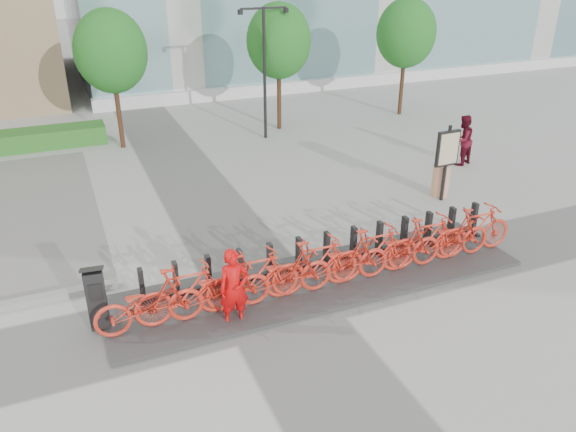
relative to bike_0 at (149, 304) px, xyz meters
name	(u,v)px	position (x,y,z in m)	size (l,w,h in m)	color
ground	(272,301)	(2.60, 0.05, -0.64)	(120.00, 120.00, 0.00)	#9E9E95
hedge_b	(23,140)	(-2.40, 13.25, -0.29)	(6.00, 1.20, 0.70)	#287529
tree_1	(111,52)	(1.10, 12.05, 2.95)	(2.60, 2.60, 5.10)	#4F2D1D
tree_2	(279,41)	(7.60, 12.05, 2.95)	(2.60, 2.60, 5.10)	#4F2D1D
tree_3	(406,33)	(13.60, 12.05, 2.95)	(2.60, 2.60, 5.10)	#4F2D1D
streetlamp	(264,59)	(6.60, 11.05, 2.49)	(2.00, 0.20, 5.00)	black
dock_pad	(320,280)	(3.90, 0.35, -0.60)	(9.60, 2.40, 0.08)	#3D3D3D
dock_rail_posts	(328,250)	(4.32, 0.82, -0.14)	(8.74, 0.50, 0.85)	black
bike_0	(149,304)	(0.00, 0.00, 0.00)	(0.75, 2.15, 1.13)	red
bike_1	(185,293)	(0.72, 0.00, 0.06)	(0.59, 2.08, 1.25)	red
bike_2	(220,288)	(1.44, 0.00, 0.00)	(0.75, 2.15, 1.13)	red
bike_3	(253,278)	(2.16, 0.00, 0.06)	(0.59, 2.08, 1.25)	red
bike_4	(285,274)	(2.88, 0.00, 0.00)	(0.75, 2.15, 1.13)	red
bike_5	(316,265)	(3.60, 0.00, 0.06)	(0.59, 2.08, 1.25)	red
bike_6	(345,261)	(4.32, 0.00, 0.00)	(0.75, 2.15, 1.13)	red
bike_7	(373,252)	(5.04, 0.00, 0.06)	(0.59, 2.08, 1.25)	red
bike_8	(400,249)	(5.76, 0.00, 0.00)	(0.75, 2.15, 1.13)	red
bike_9	(426,241)	(6.48, 0.00, 0.06)	(0.59, 2.08, 1.25)	red
bike_10	(451,238)	(7.20, 0.00, 0.00)	(0.75, 2.15, 1.13)	red
bike_11	(475,230)	(7.92, 0.00, 0.06)	(0.59, 2.08, 1.25)	red
kiosk	(96,298)	(-0.93, 0.43, 0.11)	(0.47, 0.41, 1.41)	black
worker_red	(234,288)	(1.62, -0.42, 0.20)	(0.62, 0.40, 1.69)	red
pedestrian	(463,140)	(11.86, 5.48, 0.24)	(0.86, 0.67, 1.77)	#500B1A
construction_barrel	(441,180)	(9.46, 3.42, -0.14)	(0.53, 0.53, 1.02)	orange
map_sign	(447,152)	(9.33, 3.12, 0.90)	(0.77, 0.16, 2.34)	black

